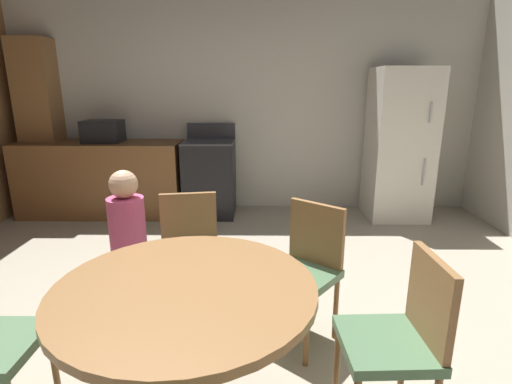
{
  "coord_description": "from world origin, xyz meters",
  "views": [
    {
      "loc": [
        0.2,
        -1.92,
        1.59
      ],
      "look_at": [
        0.16,
        0.98,
        0.79
      ],
      "focal_mm": 27.78,
      "sensor_mm": 36.0,
      "label": 1
    }
  ],
  "objects": [
    {
      "name": "pantry_column",
      "position": [
        -2.5,
        2.97,
        1.05
      ],
      "size": [
        0.44,
        0.36,
        2.1
      ],
      "primitive_type": "cube",
      "color": "olive",
      "rests_on": "ground"
    },
    {
      "name": "microwave",
      "position": [
        -1.68,
        2.79,
        1.03
      ],
      "size": [
        0.44,
        0.32,
        0.26
      ],
      "primitive_type": "cube",
      "color": "black",
      "rests_on": "kitchen_counter"
    },
    {
      "name": "kitchen_counter",
      "position": [
        -1.75,
        2.79,
        0.45
      ],
      "size": [
        1.95,
        0.6,
        0.9
      ],
      "primitive_type": "cube",
      "color": "brown",
      "rests_on": "ground"
    },
    {
      "name": "person_child",
      "position": [
        -0.62,
        0.35,
        0.58
      ],
      "size": [
        0.3,
        0.3,
        1.09
      ],
      "rotation": [
        0.0,
        0.0,
        5.29
      ],
      "color": "#665B51",
      "rests_on": "ground"
    },
    {
      "name": "wall_back",
      "position": [
        0.0,
        3.19,
        1.35
      ],
      "size": [
        6.05,
        0.12,
        2.7
      ],
      "primitive_type": "cube",
      "color": "beige",
      "rests_on": "ground"
    },
    {
      "name": "chair_northeast",
      "position": [
        0.48,
        0.33,
        0.5
      ],
      "size": [
        0.56,
        0.56,
        0.87
      ],
      "rotation": [
        0.0,
        0.0,
        4.03
      ],
      "color": "olive",
      "rests_on": "ground"
    },
    {
      "name": "refrigerator",
      "position": [
        1.83,
        2.74,
        0.88
      ],
      "size": [
        0.68,
        0.68,
        1.76
      ],
      "color": "silver",
      "rests_on": "ground"
    },
    {
      "name": "oven_range",
      "position": [
        -0.42,
        2.79,
        0.47
      ],
      "size": [
        0.6,
        0.6,
        1.1
      ],
      "color": "black",
      "rests_on": "ground"
    },
    {
      "name": "chair_north",
      "position": [
        -0.28,
        0.53,
        0.5
      ],
      "size": [
        0.46,
        0.46,
        0.87
      ],
      "rotation": [
        0.0,
        0.0,
        4.88
      ],
      "color": "olive",
      "rests_on": "ground"
    },
    {
      "name": "ground_plane",
      "position": [
        0.0,
        0.0,
        0.0
      ],
      "size": [
        14.0,
        14.0,
        0.0
      ],
      "primitive_type": "plane",
      "color": "#A89E89"
    },
    {
      "name": "chair_east",
      "position": [
        0.83,
        -0.37,
        0.5
      ],
      "size": [
        0.42,
        0.42,
        0.87
      ],
      "rotation": [
        0.0,
        0.0,
        3.19
      ],
      "color": "olive",
      "rests_on": "ground"
    },
    {
      "name": "dining_table",
      "position": [
        -0.12,
        -0.41,
        0.6
      ],
      "size": [
        1.12,
        1.12,
        0.76
      ],
      "color": "olive",
      "rests_on": "ground"
    }
  ]
}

